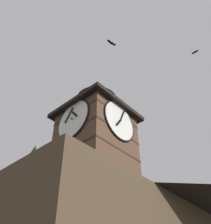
# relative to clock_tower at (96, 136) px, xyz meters

# --- Properties ---
(clock_tower) EXTENTS (4.26, 4.26, 7.82)m
(clock_tower) POSITION_rel_clock_tower_xyz_m (0.00, 0.00, 0.00)
(clock_tower) COLOR brown
(clock_tower) RESTS_ON building_main
(flying_bird_high) EXTENTS (0.67, 0.26, 0.12)m
(flying_bird_high) POSITION_rel_clock_tower_xyz_m (0.97, 2.20, 5.93)
(flying_bird_high) COLOR black
(flying_bird_low) EXTENTS (0.20, 0.49, 0.11)m
(flying_bird_low) POSITION_rel_clock_tower_xyz_m (-4.29, 5.73, 6.92)
(flying_bird_low) COLOR black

